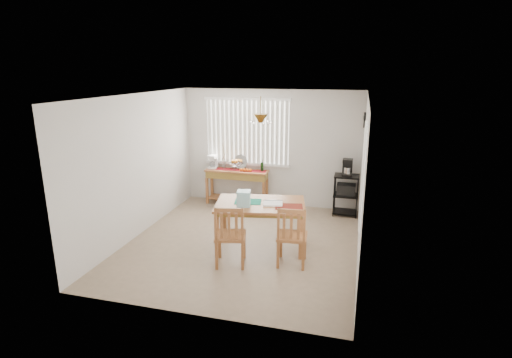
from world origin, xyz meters
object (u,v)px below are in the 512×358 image
(cart_items, at_px, (347,168))
(chair_right, at_px, (292,236))
(wire_cart, at_px, (346,191))
(chair_left, at_px, (230,236))
(dining_table, at_px, (260,208))
(sideboard, at_px, (237,179))

(cart_items, distance_m, chair_right, 2.71)
(wire_cart, bearing_deg, chair_left, -120.40)
(dining_table, bearing_deg, sideboard, 117.15)
(sideboard, xyz_separation_m, dining_table, (1.08, -2.10, 0.11))
(cart_items, xyz_separation_m, chair_right, (-0.71, -2.56, -0.54))
(wire_cart, bearing_deg, chair_right, -105.61)
(chair_left, bearing_deg, wire_cart, 59.60)
(chair_right, bearing_deg, chair_left, -164.84)
(dining_table, xyz_separation_m, chair_right, (0.64, -0.53, -0.23))
(sideboard, bearing_deg, dining_table, -62.85)
(chair_left, height_order, chair_right, chair_left)
(sideboard, relative_size, dining_table, 0.86)
(dining_table, height_order, chair_right, chair_right)
(cart_items, height_order, dining_table, cart_items)
(wire_cart, distance_m, dining_table, 2.45)
(sideboard, height_order, chair_right, chair_right)
(cart_items, bearing_deg, dining_table, -123.72)
(wire_cart, distance_m, chair_right, 2.65)
(sideboard, relative_size, chair_left, 1.41)
(cart_items, relative_size, chair_left, 0.35)
(chair_right, bearing_deg, sideboard, 123.24)
(sideboard, bearing_deg, wire_cart, -1.80)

